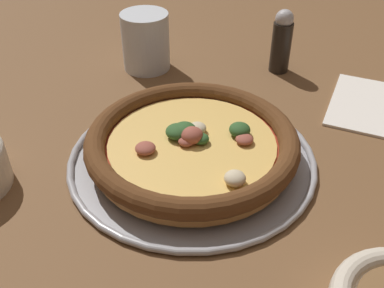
{
  "coord_description": "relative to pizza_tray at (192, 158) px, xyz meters",
  "views": [
    {
      "loc": [
        -0.29,
        -0.35,
        0.36
      ],
      "look_at": [
        0.0,
        0.0,
        0.03
      ],
      "focal_mm": 42.0,
      "sensor_mm": 36.0,
      "label": 1
    }
  ],
  "objects": [
    {
      "name": "ground_plane",
      "position": [
        0.0,
        0.0,
        -0.0
      ],
      "size": [
        3.0,
        3.0,
        0.0
      ],
      "primitive_type": "plane",
      "color": "brown"
    },
    {
      "name": "napkin",
      "position": [
        0.29,
        -0.07,
        -0.0
      ],
      "size": [
        0.2,
        0.18,
        0.01
      ],
      "rotation": [
        0.0,
        0.0,
        0.47
      ],
      "color": "white",
      "rests_on": "ground_plane"
    },
    {
      "name": "pepper_shaker",
      "position": [
        0.27,
        0.1,
        0.05
      ],
      "size": [
        0.03,
        0.03,
        0.11
      ],
      "color": "black",
      "rests_on": "ground_plane"
    },
    {
      "name": "pizza",
      "position": [
        0.0,
        -0.0,
        0.02
      ],
      "size": [
        0.27,
        0.27,
        0.04
      ],
      "color": "#BC7F42",
      "rests_on": "pizza_tray"
    },
    {
      "name": "pizza_tray",
      "position": [
        0.0,
        0.0,
        0.0
      ],
      "size": [
        0.32,
        0.32,
        0.01
      ],
      "color": "#9E9EA3",
      "rests_on": "ground_plane"
    },
    {
      "name": "drinking_cup",
      "position": [
        0.11,
        0.25,
        0.04
      ],
      "size": [
        0.08,
        0.08,
        0.1
      ],
      "color": "silver",
      "rests_on": "ground_plane"
    }
  ]
}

